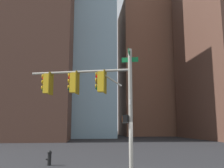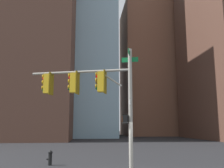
# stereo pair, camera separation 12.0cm
# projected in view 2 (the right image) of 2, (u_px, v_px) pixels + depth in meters

# --- Properties ---
(signal_pole_assembly) EXTENTS (5.36, 2.11, 6.09)m
(signal_pole_assembly) POSITION_uv_depth(u_px,v_px,m) (92.00, 90.00, 12.49)
(signal_pole_assembly) COLOR #9E998C
(signal_pole_assembly) RESTS_ON ground_plane
(fire_hydrant) EXTENTS (0.34, 0.26, 0.87)m
(fire_hydrant) POSITION_uv_depth(u_px,v_px,m) (50.00, 157.00, 15.03)
(fire_hydrant) COLOR black
(fire_hydrant) RESTS_ON ground_plane
(building_brick_midblock) EXTENTS (16.60, 15.19, 35.20)m
(building_brick_midblock) POSITION_uv_depth(u_px,v_px,m) (27.00, 39.00, 44.68)
(building_brick_midblock) COLOR brown
(building_brick_midblock) RESTS_ON ground_plane
(building_glass_tower) EXTENTS (22.18, 22.47, 65.64)m
(building_glass_tower) POSITION_uv_depth(u_px,v_px,m) (68.00, 0.00, 61.62)
(building_glass_tower) COLOR #8CB2C6
(building_glass_tower) RESTS_ON ground_plane
(building_brick_farside) EXTENTS (22.40, 14.74, 33.29)m
(building_brick_farside) POSITION_uv_depth(u_px,v_px,m) (166.00, 70.00, 65.45)
(building_brick_farside) COLOR brown
(building_brick_farside) RESTS_ON ground_plane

